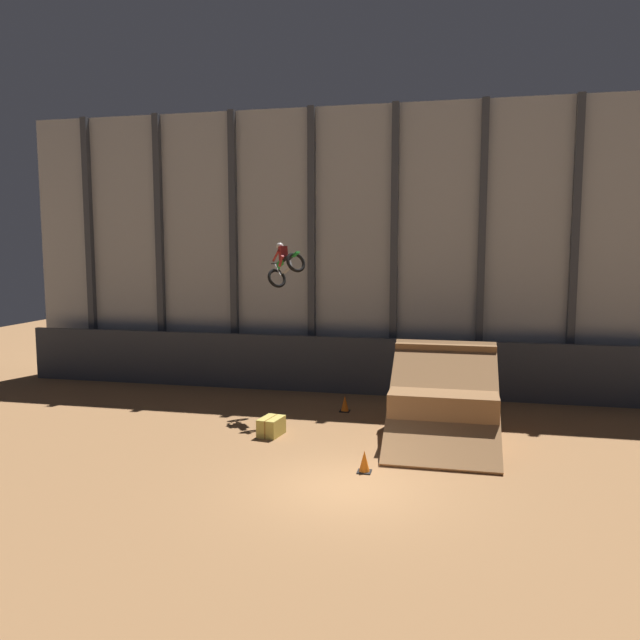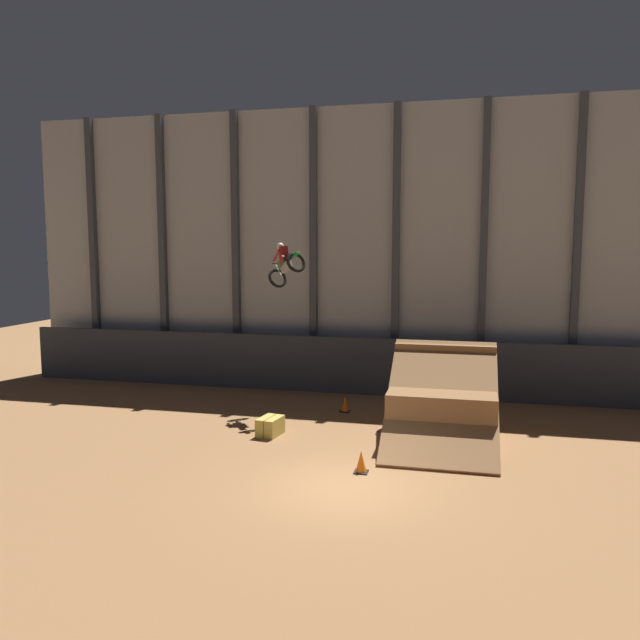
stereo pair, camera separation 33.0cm
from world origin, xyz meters
name	(u,v)px [view 1 (the left image)]	position (x,y,z in m)	size (l,w,h in m)	color
ground_plane	(347,487)	(0.00, 0.00, 0.00)	(60.00, 60.00, 0.00)	#996B42
arena_back_wall	(394,250)	(0.00, 10.83, 5.70)	(32.00, 0.40, 11.40)	#ADB2B7
lower_barrier	(390,367)	(0.00, 9.68, 1.13)	(31.36, 0.20, 2.26)	#383D47
dirt_ramp	(443,405)	(2.17, 4.71, 0.98)	(3.18, 4.62, 2.87)	olive
rider_bike_solo	(285,264)	(-3.45, 6.82, 5.20)	(1.73, 1.68, 1.67)	black
traffic_cone_near_ramp	(345,404)	(-1.30, 6.92, 0.28)	(0.36, 0.36, 0.58)	black
traffic_cone_arena_edge	(364,462)	(0.25, 1.10, 0.28)	(0.36, 0.36, 0.58)	black
hay_bale_trackside	(271,426)	(-3.03, 3.65, 0.28)	(0.73, 0.98, 0.57)	#CCB751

